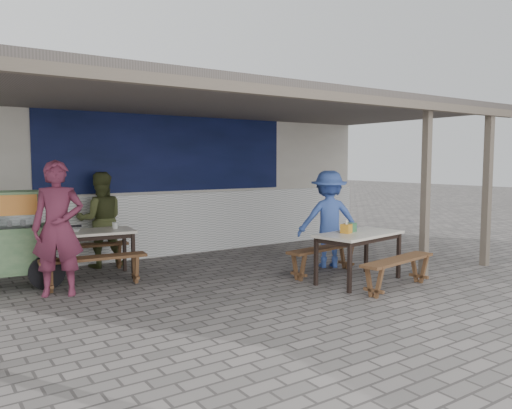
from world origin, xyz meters
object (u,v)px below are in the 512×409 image
Objects in this scene: condiment_bowl at (74,230)px; table_left at (87,236)px; vendor_cart at (5,236)px; bench_left_wall at (82,251)px; condiment_jar at (115,225)px; donation_box at (350,227)px; patron_street_side at (58,228)px; table_right at (359,238)px; patron_right_table at (329,219)px; bench_right_wall at (324,254)px; tissue_box at (346,229)px; patron_wall_side at (101,220)px; bench_right_street at (398,266)px; bench_left_street at (94,264)px.

table_left is at bearing -14.80° from condiment_bowl.
vendor_cart reaches higher than table_left.
table_left reaches higher than bench_left_wall.
condiment_jar is (0.38, -0.55, 0.46)m from bench_left_wall.
condiment_jar is at bearing 139.91° from donation_box.
patron_street_side is (-0.59, -0.74, 0.25)m from table_left.
table_right is 7.51× the size of donation_box.
patron_right_table is (3.70, -1.43, 0.16)m from table_left.
patron_street_side reaches higher than donation_box.
bench_right_wall is at bearing -33.97° from condiment_jar.
vendor_cart is 1.08× the size of patron_right_table.
tissue_box is (3.14, -2.42, 0.15)m from table_left.
patron_wall_side is (-2.78, 2.61, 0.48)m from bench_right_wall.
condiment_jar is at bearing 129.28° from table_right.
bench_right_wall is 4.01m from patron_street_side.
bench_right_wall is 0.92× the size of patron_right_table.
table_left is 0.88× the size of patron_right_table.
condiment_bowl is (-3.88, 1.48, -0.06)m from patron_right_table.
patron_right_table is at bearing -22.31° from bench_left_wall.
donation_box is at bearing -93.12° from bench_right_wall.
table_right is 0.82× the size of patron_street_side.
tissue_box is (-0.19, 0.08, 0.15)m from table_right.
patron_right_table is (3.63, -2.01, 0.49)m from bench_left_wall.
patron_right_table reaches higher than vendor_cart.
patron_wall_side is 9.46× the size of condiment_bowl.
bench_left_wall is 4.50m from table_right.
patron_street_side is 17.89× the size of condiment_jar.
bench_right_wall is at bearing -16.84° from vendor_cart.
vendor_cart is at bearing 135.66° from bench_right_street.
table_left is at bearing 73.52° from patron_street_side.
patron_right_table is 8.28× the size of donation_box.
bench_right_street is at bearing -90.00° from bench_right_wall.
patron_right_table is at bearing 61.81° from table_right.
bench_right_wall is 14.93× the size of condiment_jar.
table_right is 0.25m from tissue_box.
table_left is 4.68m from bench_right_street.
bench_right_wall is (-0.11, 0.66, -0.33)m from table_right.
vendor_cart is 1.59m from condiment_jar.
patron_right_table is at bearing -6.00° from bench_left_street.
donation_box is at bearing -40.09° from condiment_jar.
bench_right_street is at bearing -46.74° from condiment_jar.
condiment_jar is (1.59, -0.01, 0.04)m from vendor_cart.
bench_right_street is at bearing -35.69° from table_left.
table_right is at bearing -36.52° from bench_left_wall.
condiment_jar is (0.01, -0.74, -0.02)m from patron_wall_side.
bench_right_street is 7.65× the size of donation_box.
bench_left_street is at bearing 80.75° from patron_wall_side.
donation_box is 3.70m from condiment_jar.
table_left is 0.21m from condiment_bowl.
condiment_jar is (0.52, 0.61, 0.46)m from bench_left_street.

